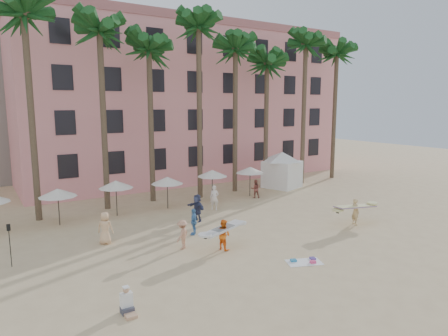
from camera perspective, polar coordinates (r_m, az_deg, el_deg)
The scene contains 11 objects.
ground at distance 22.11m, azimuth 8.29°, elevation -12.43°, with size 120.00×120.00×0.00m, color #D1B789.
pink_hotel at distance 46.32m, azimuth -6.08°, elevation 8.94°, with size 35.00×14.00×16.00m, color pink.
palm_row at distance 33.95m, azimuth -7.92°, elevation 17.28°, with size 44.40×5.40×16.30m.
umbrella_row at distance 30.49m, azimuth -11.54°, elevation -1.96°, with size 22.50×2.70×2.73m.
cabana at distance 39.41m, azimuth 8.30°, elevation 0.22°, with size 5.71×5.71×3.50m.
beach_towel at distance 21.60m, azimuth 11.46°, elevation -12.96°, with size 2.04×1.60×0.14m.
carrier_yellow at distance 28.53m, azimuth 18.27°, elevation -5.69°, with size 3.48×0.75×1.80m.
carrier_white at distance 22.62m, azimuth -0.08°, elevation -9.32°, with size 3.01×1.51×1.73m.
beachgoers at distance 27.07m, azimuth -4.65°, elevation -6.31°, with size 15.42×8.82×1.92m.
paddle at distance 22.80m, azimuth -28.30°, elevation -9.03°, with size 0.18×0.04×2.23m.
seated_man at distance 16.84m, azimuth -13.66°, elevation -18.40°, with size 0.47×0.83×1.07m.
Camera 1 is at (-13.50, -15.54, 8.07)m, focal length 32.00 mm.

